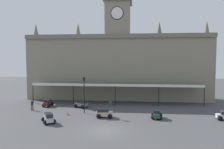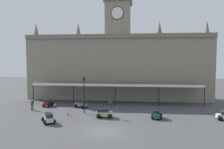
{
  "view_description": "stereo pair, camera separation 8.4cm",
  "coord_description": "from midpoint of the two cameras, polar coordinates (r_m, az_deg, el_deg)",
  "views": [
    {
      "loc": [
        3.31,
        -23.85,
        8.1
      ],
      "look_at": [
        0.0,
        8.49,
        5.8
      ],
      "focal_mm": 34.92,
      "sensor_mm": 36.0,
      "label": 1
    },
    {
      "loc": [
        3.39,
        -23.84,
        8.1
      ],
      "look_at": [
        0.0,
        8.49,
        5.8
      ],
      "focal_mm": 34.92,
      "sensor_mm": 36.0,
      "label": 2
    }
  ],
  "objects": [
    {
      "name": "car_grey_estate",
      "position": [
        36.99,
        -8.15,
        -7.74
      ],
      "size": [
        2.43,
        2.16,
        1.27
      ],
      "color": "slate",
      "rests_on": "ground"
    },
    {
      "name": "pedestrian_beside_cars",
      "position": [
        37.0,
        -20.26,
        -7.41
      ],
      "size": [
        0.36,
        0.34,
        1.67
      ],
      "color": "brown",
      "rests_on": "ground"
    },
    {
      "name": "ground_plane",
      "position": [
        25.4,
        -2.11,
        -14.54
      ],
      "size": [
        140.0,
        140.0,
        0.0
      ],
      "primitive_type": "plane",
      "color": "#464749"
    },
    {
      "name": "car_green_sedan",
      "position": [
        30.81,
        11.55,
        -10.3
      ],
      "size": [
        1.67,
        2.14,
        1.19
      ],
      "color": "#1E512D",
      "rests_on": "ground"
    },
    {
      "name": "station_building",
      "position": [
        44.25,
        1.5,
        2.86
      ],
      "size": [
        36.38,
        5.64,
        20.19
      ],
      "color": "gray",
      "rests_on": "ground"
    },
    {
      "name": "car_maroon_sedan",
      "position": [
        39.23,
        -16.5,
        -7.28
      ],
      "size": [
        1.54,
        2.06,
        1.19
      ],
      "color": "maroon",
      "rests_on": "ground"
    },
    {
      "name": "car_beige_estate",
      "position": [
        30.61,
        -2.16,
        -10.2
      ],
      "size": [
        2.33,
        1.69,
        1.27
      ],
      "color": "tan",
      "rests_on": "ground"
    },
    {
      "name": "victorian_lamppost",
      "position": [
        32.73,
        -7.39,
        -4.26
      ],
      "size": [
        0.3,
        0.3,
        5.52
      ],
      "color": "black",
      "rests_on": "ground"
    },
    {
      "name": "traffic_cone",
      "position": [
        32.58,
        -11.63,
        -9.89
      ],
      "size": [
        0.4,
        0.4,
        0.59
      ],
      "primitive_type": "cone",
      "color": "orange",
      "rests_on": "ground"
    },
    {
      "name": "car_silver_estate",
      "position": [
        29.34,
        -16.39,
        -10.99
      ],
      "size": [
        2.23,
        2.43,
        1.27
      ],
      "color": "#B2B5BA",
      "rests_on": "ground"
    },
    {
      "name": "entrance_canopy",
      "position": [
        39.55,
        0.95,
        -2.36
      ],
      "size": [
        30.46,
        3.26,
        3.82
      ],
      "color": "#38564C",
      "rests_on": "ground"
    },
    {
      "name": "planter_forecourt_centre",
      "position": [
        38.0,
        -0.52,
        -7.5
      ],
      "size": [
        0.6,
        0.6,
        0.96
      ],
      "color": "#47423D",
      "rests_on": "ground"
    }
  ]
}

